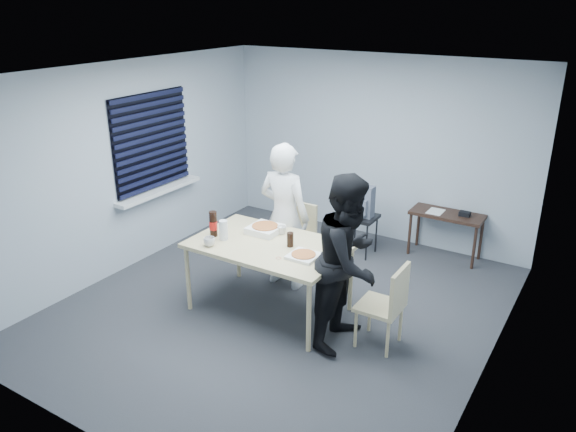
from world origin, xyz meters
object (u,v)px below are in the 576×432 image
Objects in this scene: person_white at (284,216)px; person_black at (349,261)px; chair_right at (388,301)px; stool at (361,223)px; mug_a at (209,242)px; soda_bottle at (213,224)px; dining_table at (269,249)px; chair_far at (298,233)px; backpack at (362,202)px; side_table at (447,219)px; mug_b at (282,230)px.

person_black is at bearing 149.70° from person_white.
stool is at bearing 121.60° from chair_right.
mug_a reaches higher than stool.
chair_right is at bearing 4.44° from soda_bottle.
dining_table is 1.87× the size of chair_far.
dining_table is at bearing -94.54° from backpack.
stool is 2.42m from mug_a.
chair_far is at bearing -115.79° from backpack.
chair_far is 3.10× the size of soda_bottle.
soda_bottle is (-2.03, -0.16, 0.43)m from chair_right.
side_table is 3.18m from soda_bottle.
soda_bottle is (-0.64, -0.14, 0.20)m from dining_table.
chair_far is 1.45m from mug_a.
chair_far is 1.00× the size of chair_right.
dining_table is at bearing 12.71° from soda_bottle.
side_table is at bearing 30.20° from backpack.
chair_right is at bearing -86.37° from side_table.
person_white is at bearing 106.76° from dining_table.
soda_bottle reaches higher than chair_right.
person_white is at bearing -108.32° from stool.
side_table is (0.25, 2.47, -0.34)m from person_black.
mug_a reaches higher than mug_b.
mug_b is (-0.26, -1.57, 0.10)m from backpack.
mug_a reaches higher than dining_table.
mug_a reaches higher than side_table.
dining_table is 1.06m from chair_far.
stool is 2.27m from soda_bottle.
mug_b reaches higher than chair_far.
person_white is 6.17× the size of soda_bottle.
chair_right is 2.20m from backpack.
dining_table is at bearing 85.51° from person_black.
mug_a is at bearing 71.99° from person_white.
person_white is 0.35m from mug_b.
chair_far is at bearing 103.03° from dining_table.
chair_right is at bearing 159.28° from person_white.
mug_b reaches higher than side_table.
mug_b is at bearing -73.48° from chair_far.
soda_bottle is (-0.13, 0.24, 0.09)m from mug_a.
person_black is at bearing -66.16° from backpack.
soda_bottle reaches higher than mug_a.
backpack is (0.24, 1.87, 0.01)m from dining_table.
chair_right reaches higher than side_table.
backpack is at bearing -152.53° from side_table.
person_black is (1.22, -1.08, 0.37)m from chair_far.
soda_bottle is (-0.62, -0.44, 0.09)m from mug_b.
mug_b is (0.48, 0.68, -0.00)m from mug_a.
backpack reaches higher than mug_b.
person_white is 14.39× the size of mug_a.
backpack is at bearing 61.48° from chair_far.
mug_a is at bearing -122.17° from side_table.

